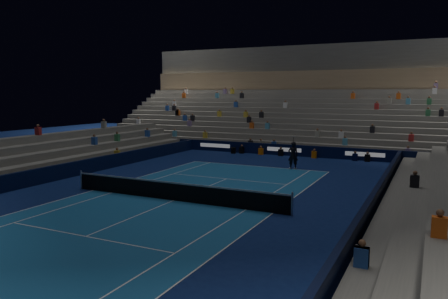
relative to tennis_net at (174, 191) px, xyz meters
name	(u,v)px	position (x,y,z in m)	size (l,w,h in m)	color
ground	(174,201)	(0.00, 0.00, -0.50)	(90.00, 90.00, 0.00)	#0D1C52
court_surface	(174,200)	(0.00, 0.00, -0.50)	(10.97, 23.77, 0.01)	#1A5691
sponsor_barrier_far	(284,150)	(0.00, 18.50, 0.00)	(44.00, 0.25, 1.00)	black
sponsor_barrier_east	(367,214)	(9.70, 0.00, 0.00)	(0.25, 37.00, 1.00)	black
sponsor_barrier_west	(41,176)	(-9.70, 0.00, 0.00)	(0.25, 37.00, 1.00)	black
grandstand_main	(312,114)	(0.00, 27.90, 2.87)	(44.00, 15.20, 11.20)	slate
grandstand_west	(3,165)	(-13.17, 0.00, 0.41)	(5.00, 37.00, 2.50)	slate
tennis_net	(174,191)	(0.00, 0.00, 0.00)	(12.90, 0.10, 1.10)	#B2B2B7
tennis_player	(293,155)	(2.79, 11.95, 0.52)	(0.74, 0.49, 2.04)	black
broadcast_camera	(233,150)	(-4.71, 17.69, -0.21)	(0.56, 0.93, 0.56)	black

